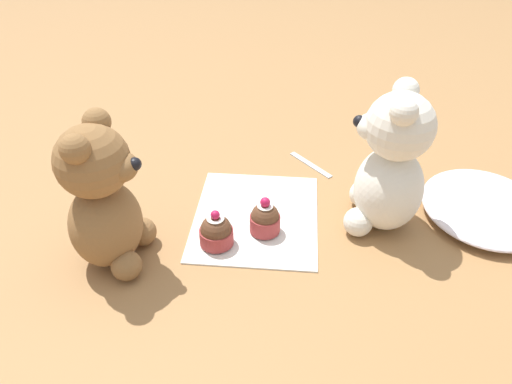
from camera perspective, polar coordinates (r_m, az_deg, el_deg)
ground_plane at (r=0.90m, az=0.00°, el=-2.90°), size 4.00×4.00×0.00m
knitted_placemat at (r=0.90m, az=0.00°, el=-2.75°), size 0.26×0.22×0.01m
tulle_cloth at (r=0.98m, az=24.70°, el=-1.54°), size 0.24×0.22×0.04m
teddy_bear_cream at (r=0.85m, az=15.09°, el=2.94°), size 0.15×0.14×0.26m
teddy_bear_tan at (r=0.78m, az=-17.06°, el=-0.85°), size 0.13×0.13×0.25m
cupcake_near_cream_bear at (r=0.85m, az=1.03°, el=-3.09°), size 0.05×0.05×0.07m
cupcake_near_tan_bear at (r=0.82m, az=-4.57°, el=-4.58°), size 0.06×0.06×0.07m
teaspoon at (r=1.04m, az=6.26°, el=3.17°), size 0.10×0.09×0.01m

